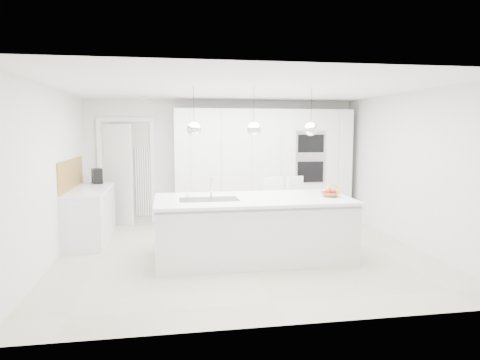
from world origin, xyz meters
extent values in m
plane|color=beige|center=(0.00, 0.00, 0.00)|extent=(5.50, 5.50, 0.00)
plane|color=silver|center=(0.00, 2.50, 1.25)|extent=(5.50, 0.00, 5.50)
plane|color=silver|center=(-2.75, 0.00, 1.25)|extent=(0.00, 5.00, 5.00)
plane|color=white|center=(0.00, 0.00, 2.50)|extent=(5.50, 5.50, 0.00)
cube|color=white|center=(0.80, 2.20, 1.15)|extent=(3.60, 0.60, 2.30)
cube|color=white|center=(-2.20, 2.42, 1.00)|extent=(0.76, 0.38, 2.00)
cube|color=white|center=(-2.45, 1.20, 0.43)|extent=(0.60, 1.80, 0.86)
cube|color=white|center=(-2.45, 1.20, 0.88)|extent=(0.62, 1.82, 0.04)
cube|color=#A67A3E|center=(-2.74, 1.20, 1.15)|extent=(0.02, 1.80, 0.50)
cube|color=white|center=(0.10, -0.30, 0.43)|extent=(2.80, 1.20, 0.86)
cube|color=white|center=(0.10, -0.25, 0.88)|extent=(2.84, 1.40, 0.04)
cylinder|color=white|center=(-0.50, -0.10, 1.05)|extent=(0.02, 0.02, 0.30)
sphere|color=white|center=(-0.75, -0.30, 1.90)|extent=(0.20, 0.20, 0.20)
sphere|color=white|center=(0.10, -0.30, 1.90)|extent=(0.20, 0.20, 0.20)
sphere|color=white|center=(0.95, -0.30, 1.90)|extent=(0.20, 0.20, 0.20)
imported|color=#A67A3E|center=(1.26, -0.34, 0.94)|extent=(0.38, 0.38, 0.07)
cube|color=black|center=(-2.43, 1.88, 1.04)|extent=(0.24, 0.30, 0.28)
sphere|color=#A81110|center=(1.26, -0.28, 0.97)|extent=(0.09, 0.09, 0.09)
sphere|color=#A81110|center=(1.22, -0.32, 0.97)|extent=(0.08, 0.08, 0.08)
sphere|color=#A81110|center=(1.22, -0.37, 0.97)|extent=(0.08, 0.08, 0.08)
sphere|color=#A81110|center=(1.30, -0.37, 0.97)|extent=(0.08, 0.08, 0.08)
torus|color=gold|center=(1.29, -0.34, 1.02)|extent=(0.25, 0.18, 0.23)
camera|label=1|loc=(-1.10, -6.33, 1.88)|focal=32.00mm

